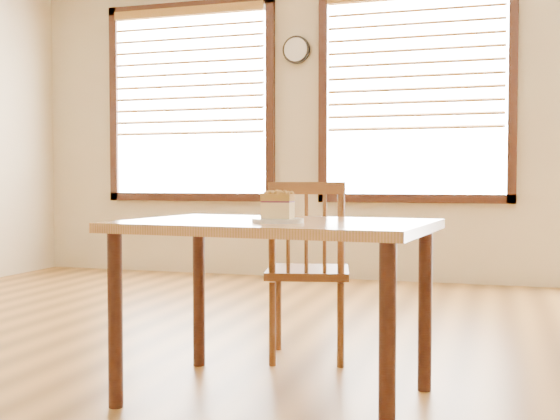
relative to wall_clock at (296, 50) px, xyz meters
name	(u,v)px	position (x,y,z in m)	size (l,w,h in m)	color
window_left	(190,91)	(-1.10, 0.01, -0.34)	(1.76, 0.10, 1.96)	white
window_right	(415,81)	(1.10, 0.01, -0.34)	(1.76, 0.10, 1.96)	white
wall_clock	(296,50)	(0.00, 0.00, 0.00)	(0.26, 0.05, 0.26)	black
cafe_table_main	(276,243)	(0.93, -3.60, -1.49)	(1.32, 0.94, 0.75)	#C07C4A
cafe_chair_main	(308,269)	(0.90, -2.94, -1.68)	(0.50, 0.50, 0.92)	brown
plate	(278,221)	(0.98, -3.71, -1.39)	(0.21, 0.21, 0.02)	white
cake_slice	(277,205)	(0.97, -3.71, -1.33)	(0.13, 0.09, 0.11)	#FFE290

